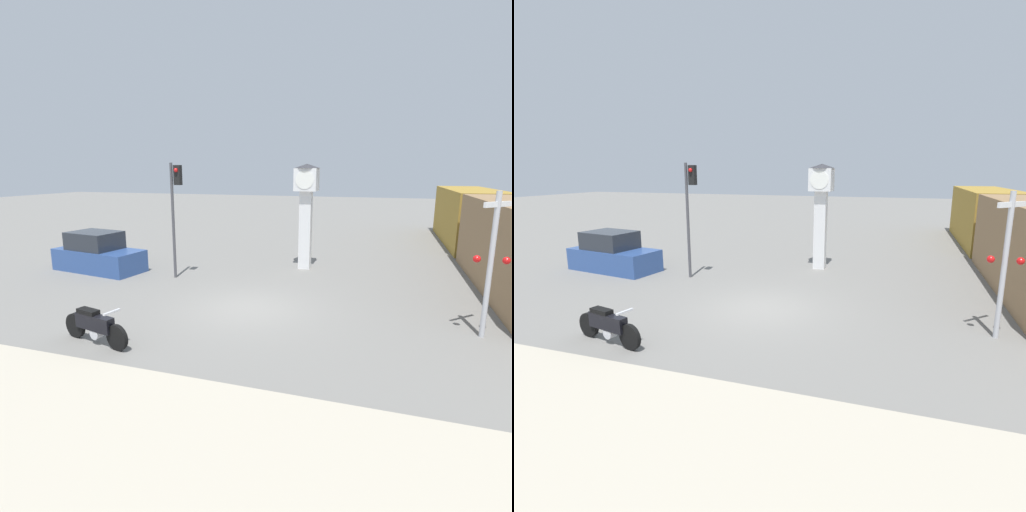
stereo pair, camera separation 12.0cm
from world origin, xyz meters
TOP-DOWN VIEW (x-y plane):
  - ground_plane at (0.00, 0.00)m, footprint 120.00×120.00m
  - sidewalk_strip at (0.00, -7.85)m, footprint 36.00×6.00m
  - motorcycle at (-3.00, -3.85)m, footprint 2.32×0.71m
  - clock_tower at (0.66, 6.21)m, footprint 1.21×1.21m
  - freight_train at (9.16, 10.48)m, footprint 2.80×22.04m
  - traffic_light at (-4.19, 2.82)m, footprint 0.50×0.35m
  - railroad_crossing_signal at (6.92, -0.20)m, footprint 0.90×0.82m
  - parked_car at (-8.32, 2.85)m, footprint 4.42×2.40m

SIDE VIEW (x-z plane):
  - ground_plane at x=0.00m, z-range 0.00..0.00m
  - sidewalk_strip at x=0.00m, z-range 0.00..0.10m
  - motorcycle at x=-3.00m, z-range -0.02..1.02m
  - parked_car at x=-8.32m, z-range -0.15..1.65m
  - freight_train at x=9.16m, z-range 0.00..3.40m
  - railroad_crossing_signal at x=6.92m, z-range 0.18..4.20m
  - clock_tower at x=0.66m, z-range 0.78..5.62m
  - traffic_light at x=-4.19m, z-range 0.88..5.73m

